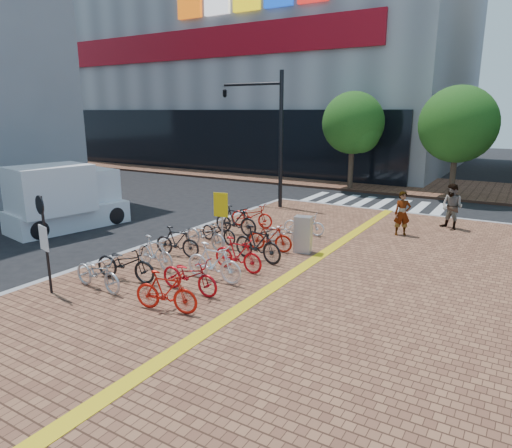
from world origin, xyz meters
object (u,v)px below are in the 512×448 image
Objects in this scene: bike_2 at (155,253)px; bike_15 at (304,224)px; bike_11 at (238,254)px; bike_13 at (270,237)px; bike_3 at (177,242)px; bike_4 at (206,235)px; pedestrian_b at (452,207)px; box_truck at (65,198)px; bike_0 at (98,273)px; bike_9 at (189,275)px; yellow_sign at (221,210)px; bike_10 at (214,262)px; bike_14 at (285,232)px; notice_sign at (44,233)px; bike_12 at (258,244)px; bike_5 at (219,230)px; bike_7 at (252,215)px; bike_8 at (166,292)px; utility_box at (303,234)px; pedestrian_a at (402,214)px; traffic_light_pole at (254,114)px; bike_6 at (236,220)px; bike_1 at (125,263)px.

bike_2 is 1.03× the size of bike_15.
bike_13 is (-0.16, 2.26, -0.03)m from bike_11.
bike_3 is 0.97× the size of bike_11.
bike_15 is at bearing -24.30° from bike_4.
pedestrian_b is 16.23m from box_truck.
bike_0 reaches higher than bike_15.
yellow_sign reaches higher than bike_9.
bike_10 is at bearing 170.10° from bike_15.
bike_14 is 8.25m from notice_sign.
box_truck is at bearing 63.15° from bike_0.
bike_3 is 0.90× the size of bike_10.
bike_15 is 9.61m from notice_sign.
bike_12 is 0.38× the size of box_truck.
bike_2 is at bearing 154.99° from bike_14.
bike_5 is at bearing 27.61° from bike_9.
pedestrian_b is at bearing -34.94° from bike_4.
bike_7 reaches higher than bike_0.
utility_box reaches higher than bike_8.
pedestrian_a is at bearing -48.78° from bike_3.
bike_14 is (2.15, 1.20, -0.04)m from bike_5.
box_truck reaches higher than bike_15.
bike_5 is 0.94× the size of bike_9.
bike_4 is 1.03× the size of bike_10.
bike_2 is 2.35m from bike_9.
bike_8 is (2.60, -8.17, 0.01)m from bike_7.
pedestrian_b is (4.80, 4.00, 0.51)m from bike_15.
bike_0 is 0.28× the size of traffic_light_pole.
bike_4 is 0.98× the size of bike_6.
bike_1 is 2.34m from notice_sign.
bike_1 is 1.03× the size of bike_12.
pedestrian_b is at bearing -45.36° from bike_13.
pedestrian_b reaches higher than bike_10.
bike_12 is at bearing -2.15° from bike_9.
utility_box reaches higher than bike_0.
bike_4 is 0.97× the size of yellow_sign.
bike_5 is 3.45m from bike_15.
bike_6 is at bearing 88.69° from bike_14.
bike_6 is 1.22× the size of bike_14.
bike_12 is 1.12× the size of pedestrian_a.
yellow_sign is (-2.75, -0.96, 0.74)m from utility_box.
bike_7 is 8.26m from pedestrian_b.
bike_12 reaches higher than bike_7.
bike_1 is 1.22× the size of bike_13.
bike_7 is 3.46m from bike_13.
utility_box reaches higher than bike_13.
pedestrian_b is (7.11, 5.37, 0.35)m from bike_6.
bike_0 is at bearing -170.53° from bike_5.
traffic_light_pole is at bearing 27.45° from bike_4.
bike_2 is 5.99m from bike_7.
bike_10 is at bearing -162.69° from bike_7.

